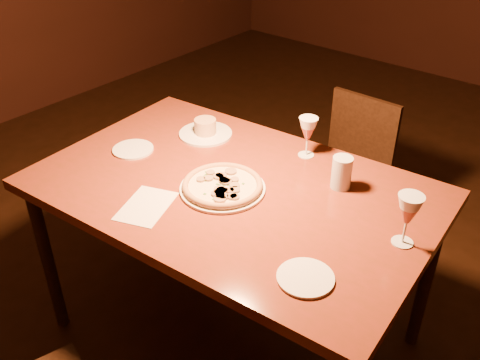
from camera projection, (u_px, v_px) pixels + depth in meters
The scene contains 11 objects.
floor at pixel (287, 320), 2.56m from camera, with size 7.00×7.00×0.00m, color black.
dining_table at pixel (233, 201), 2.10m from camera, with size 1.60×1.09×0.82m.
chair_far at pixel (348, 164), 2.89m from camera, with size 0.40×0.40×0.81m.
pizza_plate at pixel (223, 186), 2.02m from camera, with size 0.33×0.33×0.04m.
ramekin_saucer at pixel (205, 130), 2.40m from camera, with size 0.24×0.24×0.08m.
wine_glass_far at pixel (307, 137), 2.21m from camera, with size 0.08×0.08×0.17m, color #A14D43, non-canonical shape.
wine_glass_right at pixel (407, 220), 1.72m from camera, with size 0.08×0.08×0.19m, color #A14D43, non-canonical shape.
water_tumbler at pixel (342, 172), 2.02m from camera, with size 0.08×0.08×0.13m, color #AAB1BA.
side_plate_left at pixel (133, 149), 2.29m from camera, with size 0.17×0.17×0.01m, color white.
side_plate_near at pixel (305, 278), 1.62m from camera, with size 0.18×0.18×0.01m, color white.
menu_card at pixel (146, 206), 1.94m from camera, with size 0.16×0.23×0.00m, color silver.
Camera 1 is at (0.97, -1.53, 1.95)m, focal length 40.00 mm.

